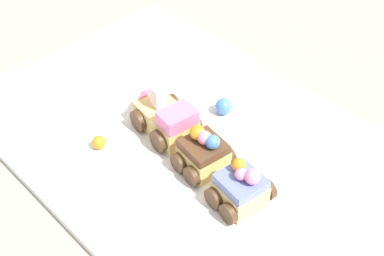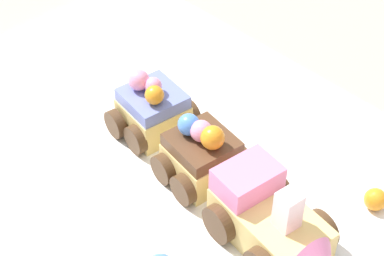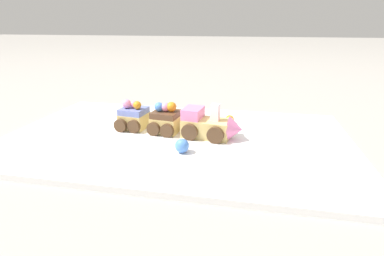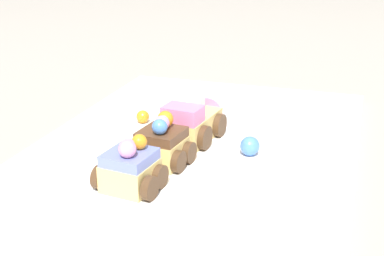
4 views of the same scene
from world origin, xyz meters
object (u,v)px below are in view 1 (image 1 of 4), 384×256
at_px(cake_car_chocolate, 204,154).
at_px(gumball_blue, 224,106).
at_px(cake_car_blueberry, 241,189).
at_px(cake_train_locomotive, 163,116).
at_px(gumball_orange, 99,142).

bearing_deg(cake_car_chocolate, gumball_blue, -52.59).
bearing_deg(gumball_blue, cake_car_blueberry, 140.87).
height_order(cake_car_chocolate, gumball_blue, cake_car_chocolate).
distance_m(cake_train_locomotive, gumball_blue, 0.10).
distance_m(gumball_orange, gumball_blue, 0.20).
xyz_separation_m(cake_train_locomotive, gumball_orange, (0.03, 0.10, -0.01)).
height_order(cake_train_locomotive, cake_car_chocolate, cake_train_locomotive).
distance_m(cake_train_locomotive, gumball_orange, 0.10).
bearing_deg(cake_car_blueberry, gumball_orange, 26.50).
height_order(cake_car_chocolate, cake_car_blueberry, same).
distance_m(cake_train_locomotive, cake_car_blueberry, 0.18).
bearing_deg(gumball_blue, cake_car_chocolate, 120.30).
relative_size(cake_train_locomotive, cake_car_blueberry, 1.62).
relative_size(cake_car_blueberry, gumball_orange, 3.94).
bearing_deg(cake_car_chocolate, cake_car_blueberry, -179.80).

